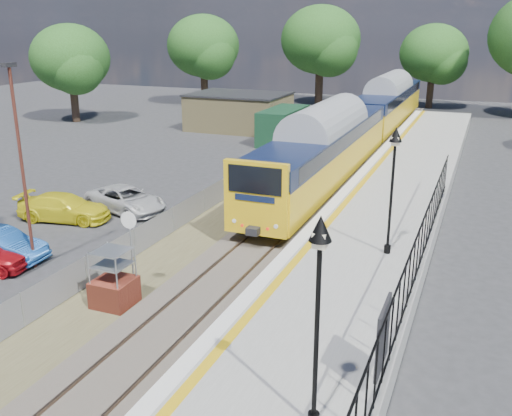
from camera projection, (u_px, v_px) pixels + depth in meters
The scene contains 17 objects.
ground at pixel (178, 324), 17.60m from camera, with size 120.00×120.00×0.00m, color #2D2D30.
track_bed at pixel (273, 223), 26.27m from camera, with size 5.90×80.00×0.29m.
platform at pixel (367, 242), 23.01m from camera, with size 5.00×70.00×0.90m, color gray.
platform_edge at pixel (318, 225), 23.61m from camera, with size 0.90×70.00×0.01m.
victorian_lamp_south at pixel (319, 275), 10.79m from camera, with size 0.44×0.44×4.60m.
victorian_lamp_north at pixel (394, 162), 19.67m from camera, with size 0.44×0.44×4.60m.
palisade_fence at pixel (410, 275), 16.67m from camera, with size 0.12×26.00×2.00m.
wire_fence at pixel (222, 191), 29.50m from camera, with size 0.06×52.00×1.20m.
outbuilding at pixel (247, 114), 48.55m from camera, with size 10.80×10.10×3.12m.
tree_line at pixel (417, 49), 52.08m from camera, with size 56.80×43.80×11.88m.
train at pixel (364, 120), 40.45m from camera, with size 2.82×40.83×3.51m.
brick_plinth at pixel (113, 279), 18.43m from camera, with size 1.24×1.24×1.99m.
speed_sign at pixel (130, 238), 19.05m from camera, with size 0.59×0.10×2.95m.
carpark_lamp at pixel (21, 157), 20.40m from camera, with size 0.25×0.50×7.58m.
car_blue at pixel (0, 245), 22.19m from camera, with size 1.32×3.79×1.25m, color #184995.
car_yellow at pixel (64, 207), 26.70m from camera, with size 1.77×4.36×1.26m, color yellow.
car_white at pixel (126, 200), 27.95m from camera, with size 2.04×4.42×1.23m, color silver.
Camera 1 is at (8.11, -13.59, 8.84)m, focal length 40.00 mm.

